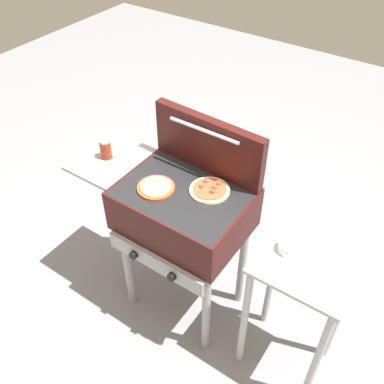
# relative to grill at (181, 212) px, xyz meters

# --- Properties ---
(ground_plane) EXTENTS (8.00, 8.00, 0.00)m
(ground_plane) POSITION_rel_grill_xyz_m (0.01, 0.00, -0.76)
(ground_plane) COLOR gray
(grill) EXTENTS (0.96, 0.53, 0.90)m
(grill) POSITION_rel_grill_xyz_m (0.00, 0.00, 0.00)
(grill) COLOR #38110F
(grill) RESTS_ON ground_plane
(grill_lid_open) EXTENTS (0.63, 0.09, 0.30)m
(grill_lid_open) POSITION_rel_grill_xyz_m (0.01, 0.22, 0.30)
(grill_lid_open) COLOR #38110F
(grill_lid_open) RESTS_ON grill
(pizza_pepperoni) EXTENTS (0.20, 0.20, 0.04)m
(pizza_pepperoni) POSITION_rel_grill_xyz_m (0.12, 0.08, 0.15)
(pizza_pepperoni) COLOR beige
(pizza_pepperoni) RESTS_ON grill
(pizza_cheese) EXTENTS (0.19, 0.19, 0.04)m
(pizza_cheese) POSITION_rel_grill_xyz_m (-0.11, -0.06, 0.15)
(pizza_cheese) COLOR #C64723
(pizza_cheese) RESTS_ON grill
(sauce_jar) EXTENTS (0.06, 0.06, 0.11)m
(sauce_jar) POSITION_rel_grill_xyz_m (-0.48, -0.00, 0.20)
(sauce_jar) COLOR maroon
(sauce_jar) RESTS_ON grill
(prep_table) EXTENTS (0.44, 0.36, 0.79)m
(prep_table) POSITION_rel_grill_xyz_m (0.67, 0.00, -0.20)
(prep_table) COLOR #B2B2B7
(prep_table) RESTS_ON ground_plane
(topping_bowl_near) EXTENTS (0.10, 0.10, 0.04)m
(topping_bowl_near) POSITION_rel_grill_xyz_m (0.57, 0.04, 0.06)
(topping_bowl_near) COLOR silver
(topping_bowl_near) RESTS_ON prep_table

